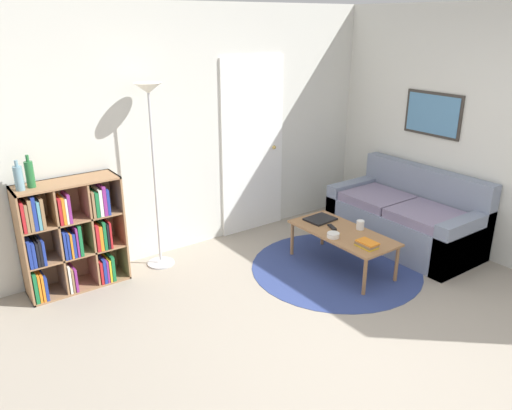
{
  "coord_description": "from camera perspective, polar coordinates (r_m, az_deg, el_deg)",
  "views": [
    {
      "loc": [
        -2.57,
        -1.93,
        2.43
      ],
      "look_at": [
        -0.1,
        1.5,
        0.85
      ],
      "focal_mm": 35.0,
      "sensor_mm": 36.0,
      "label": 1
    }
  ],
  "objects": [
    {
      "name": "bottle_middle",
      "position": [
        4.71,
        -24.44,
        3.25
      ],
      "size": [
        0.07,
        0.07,
        0.29
      ],
      "color": "#236633",
      "rests_on": "bookshelf"
    },
    {
      "name": "bowl",
      "position": [
        4.99,
        8.82,
        -3.42
      ],
      "size": [
        0.12,
        0.12,
        0.05
      ],
      "color": "silver",
      "rests_on": "coffee_table"
    },
    {
      "name": "rug",
      "position": [
        5.29,
        9.11,
        -7.07
      ],
      "size": [
        1.75,
        1.75,
        0.01
      ],
      "color": "navy",
      "rests_on": "ground_plane"
    },
    {
      "name": "book_stack_on_table",
      "position": [
        4.85,
        12.55,
        -4.4
      ],
      "size": [
        0.14,
        0.2,
        0.06
      ],
      "color": "gold",
      "rests_on": "coffee_table"
    },
    {
      "name": "cup",
      "position": [
        5.23,
        11.83,
        -2.25
      ],
      "size": [
        0.08,
        0.08,
        0.09
      ],
      "color": "white",
      "rests_on": "coffee_table"
    },
    {
      "name": "bottle_left",
      "position": [
        4.67,
        -25.49,
        2.81
      ],
      "size": [
        0.08,
        0.08,
        0.26
      ],
      "color": "#6B93A3",
      "rests_on": "bookshelf"
    },
    {
      "name": "wall_right",
      "position": [
        5.98,
        20.03,
        8.4
      ],
      "size": [
        0.08,
        5.73,
        2.6
      ],
      "color": "silver",
      "rests_on": "ground_plane"
    },
    {
      "name": "laptop",
      "position": [
        5.41,
        7.34,
        -1.61
      ],
      "size": [
        0.32,
        0.26,
        0.02
      ],
      "color": "black",
      "rests_on": "coffee_table"
    },
    {
      "name": "coffee_table",
      "position": [
        5.17,
        9.87,
        -3.4
      ],
      "size": [
        0.53,
        1.13,
        0.4
      ],
      "color": "#996B42",
      "rests_on": "ground_plane"
    },
    {
      "name": "remote",
      "position": [
        5.22,
        8.69,
        -2.53
      ],
      "size": [
        0.09,
        0.15,
        0.02
      ],
      "color": "black",
      "rests_on": "coffee_table"
    },
    {
      "name": "couch",
      "position": [
        5.93,
        16.9,
        -1.56
      ],
      "size": [
        0.84,
        1.66,
        0.86
      ],
      "color": "gray",
      "rests_on": "ground_plane"
    },
    {
      "name": "floor_lamp",
      "position": [
        4.92,
        -11.94,
        9.06
      ],
      "size": [
        0.28,
        0.28,
        1.88
      ],
      "color": "#B7B7BC",
      "rests_on": "ground_plane"
    },
    {
      "name": "wall_back",
      "position": [
        5.47,
        -6.62,
        8.33
      ],
      "size": [
        7.55,
        0.11,
        2.6
      ],
      "color": "silver",
      "rests_on": "ground_plane"
    },
    {
      "name": "ground_plane",
      "position": [
        4.03,
        14.41,
        -17.37
      ],
      "size": [
        14.0,
        14.0,
        0.0
      ],
      "primitive_type": "plane",
      "color": "gray"
    },
    {
      "name": "bookshelf",
      "position": [
        4.97,
        -20.53,
        -3.29
      ],
      "size": [
        0.92,
        0.34,
        1.06
      ],
      "color": "#936B47",
      "rests_on": "ground_plane"
    }
  ]
}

